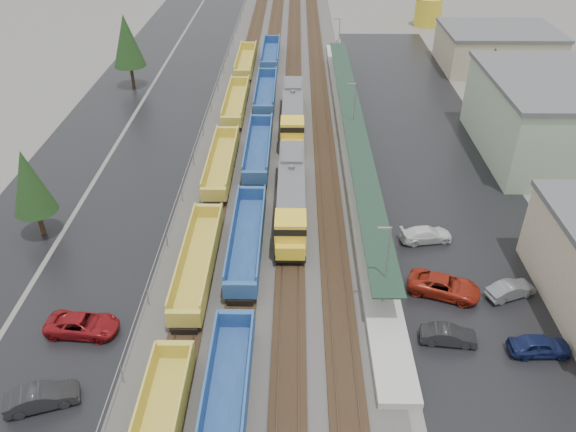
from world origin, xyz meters
name	(u,v)px	position (x,y,z in m)	size (l,w,h in m)	color
ballast_strip	(279,112)	(0.00, 60.00, 0.04)	(20.00, 160.00, 0.08)	#302D2B
trackbed	(279,111)	(0.00, 60.00, 0.16)	(14.60, 160.00, 0.22)	black
west_parking_lot	(173,112)	(-15.00, 60.00, 0.01)	(10.00, 160.00, 0.02)	black
west_road	(103,111)	(-25.00, 60.00, 0.01)	(9.00, 160.00, 0.02)	black
east_commuter_lot	(427,145)	(19.00, 50.00, 0.01)	(16.00, 100.00, 0.02)	black
station_platform	(352,139)	(9.50, 50.01, 0.73)	(3.00, 80.00, 8.00)	#9E9B93
chainlink_fence	(209,106)	(-9.50, 58.44, 1.61)	(0.08, 160.04, 2.02)	gray
tree_west_near	(29,182)	(-22.00, 30.00, 5.82)	(3.96, 3.96, 9.00)	#332316
tree_west_far	(127,41)	(-23.00, 70.00, 7.12)	(4.84, 4.84, 11.00)	#332316
tree_east	(491,74)	(28.00, 58.00, 6.47)	(4.40, 4.40, 10.00)	#332316
locomotive_lead	(291,196)	(2.00, 33.59, 2.28)	(2.84, 18.72, 4.24)	black
locomotive_trail	(293,113)	(2.00, 54.59, 2.28)	(2.84, 18.72, 4.24)	black
well_string_yellow	(212,206)	(-6.00, 33.39, 1.20)	(2.72, 106.28, 2.42)	gold
well_string_blue	(254,189)	(-2.00, 36.80, 1.23)	(2.82, 107.51, 2.50)	navy
storage_tank	(428,12)	(29.68, 106.41, 2.75)	(5.51, 5.51, 5.51)	gold
parked_car_west_b	(42,397)	(-14.43, 10.12, 0.78)	(4.76, 1.66, 1.57)	black
parked_car_west_c	(82,325)	(-13.89, 16.92, 0.77)	(5.56, 2.56, 1.54)	maroon
parked_car_east_a	(449,335)	(14.03, 16.27, 0.70)	(4.22, 1.47, 1.39)	black
parked_car_east_b	(444,286)	(14.89, 21.82, 0.82)	(5.93, 2.73, 1.65)	maroon
parked_car_east_c	(426,235)	(14.84, 29.37, 0.72)	(4.93, 2.01, 1.43)	silver
parked_car_east_d	(540,346)	(20.47, 15.26, 0.77)	(4.51, 1.81, 1.54)	#121B46
parked_car_east_e	(511,290)	(20.35, 21.55, 0.70)	(4.23, 1.48, 1.39)	slate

